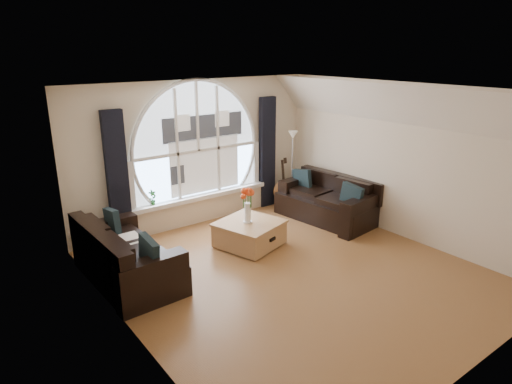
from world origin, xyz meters
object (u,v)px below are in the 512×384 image
at_px(floor_lamp, 292,168).
at_px(potted_plant, 153,197).
at_px(guitar, 281,181).
at_px(vase_flowers, 248,201).
at_px(sofa_right, 327,200).
at_px(coffee_chest, 249,233).
at_px(sofa_left, 128,254).

xyz_separation_m(floor_lamp, potted_plant, (-3.05, 0.30, -0.11)).
bearing_deg(potted_plant, guitar, -3.76).
relative_size(floor_lamp, potted_plant, 5.73).
distance_m(vase_flowers, floor_lamp, 2.34).
height_order(sofa_right, vase_flowers, vase_flowers).
bearing_deg(vase_flowers, coffee_chest, 9.10).
xyz_separation_m(guitar, potted_plant, (-2.85, 0.19, 0.16)).
relative_size(coffee_chest, floor_lamp, 0.60).
bearing_deg(floor_lamp, guitar, 148.62).
bearing_deg(floor_lamp, vase_flowers, -149.82).
bearing_deg(guitar, coffee_chest, -128.10).
xyz_separation_m(sofa_right, potted_plant, (-3.01, 1.38, 0.29)).
distance_m(coffee_chest, floor_lamp, 2.37).
distance_m(guitar, potted_plant, 2.87).
bearing_deg(coffee_chest, sofa_left, 160.30).
bearing_deg(sofa_right, guitar, 90.80).
xyz_separation_m(vase_flowers, guitar, (1.83, 1.29, -0.29)).
xyz_separation_m(sofa_left, vase_flowers, (2.06, -0.11, 0.42)).
relative_size(sofa_left, guitar, 1.83).
relative_size(sofa_left, floor_lamp, 1.21).
bearing_deg(sofa_left, coffee_chest, -4.65).
height_order(floor_lamp, guitar, floor_lamp).
bearing_deg(sofa_right, sofa_left, 173.16).
distance_m(coffee_chest, vase_flowers, 0.59).
relative_size(vase_flowers, floor_lamp, 0.44).
bearing_deg(sofa_left, guitar, 15.12).
xyz_separation_m(sofa_left, floor_lamp, (4.08, 1.06, 0.40)).
relative_size(sofa_right, coffee_chest, 1.99).
bearing_deg(coffee_chest, potted_plant, 109.12).
xyz_separation_m(sofa_right, floor_lamp, (0.04, 1.07, 0.40)).
bearing_deg(floor_lamp, sofa_left, -165.45).
relative_size(sofa_right, floor_lamp, 1.20).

